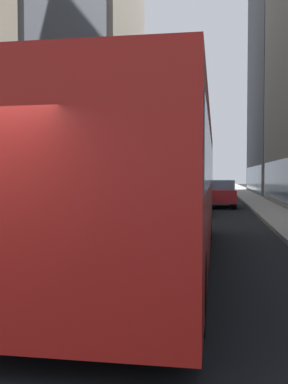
% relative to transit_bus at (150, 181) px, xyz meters
% --- Properties ---
extents(ground_plane, '(120.00, 120.00, 0.00)m').
position_rel_transit_bus_xyz_m(ground_plane, '(-1.20, 29.61, -1.78)').
color(ground_plane, black).
extents(sidewalk_left, '(2.40, 110.00, 0.15)m').
position_rel_transit_bus_xyz_m(sidewalk_left, '(-6.90, 29.61, -1.70)').
color(sidewalk_left, '#9E9991').
rests_on(sidewalk_left, ground).
extents(sidewalk_right, '(2.40, 110.00, 0.15)m').
position_rel_transit_bus_xyz_m(sidewalk_right, '(4.50, 29.61, -1.70)').
color(sidewalk_right, '#9E9991').
rests_on(sidewalk_right, ground).
extents(building_left_far, '(11.58, 16.94, 38.43)m').
position_rel_transit_bus_xyz_m(building_left_far, '(-13.10, 36.27, 17.43)').
color(building_left_far, '#A0937F').
rests_on(building_left_far, ground).
extents(transit_bus, '(2.78, 11.53, 3.05)m').
position_rel_transit_bus_xyz_m(transit_bus, '(0.00, 0.00, 0.00)').
color(transit_bus, red).
rests_on(transit_bus, ground).
extents(car_blue_hatchback, '(1.81, 4.05, 1.62)m').
position_rel_transit_bus_xyz_m(car_blue_hatchback, '(0.00, 21.68, -0.96)').
color(car_blue_hatchback, '#4C6BB7').
rests_on(car_blue_hatchback, ground).
extents(car_silver_sedan, '(1.83, 4.59, 1.62)m').
position_rel_transit_bus_xyz_m(car_silver_sedan, '(0.00, 12.16, -0.95)').
color(car_silver_sedan, '#B7BABF').
rests_on(car_silver_sedan, ground).
extents(car_grey_wagon, '(1.92, 4.39, 1.62)m').
position_rel_transit_bus_xyz_m(car_grey_wagon, '(-4.00, 36.04, -0.95)').
color(car_grey_wagon, slate).
rests_on(car_grey_wagon, ground).
extents(car_red_coupe, '(1.88, 4.22, 1.62)m').
position_rel_transit_bus_xyz_m(car_red_coupe, '(1.60, 17.14, -0.95)').
color(car_red_coupe, red).
rests_on(car_red_coupe, ground).
extents(box_truck, '(2.30, 7.50, 3.05)m').
position_rel_transit_bus_xyz_m(box_truck, '(-4.00, 22.56, -0.11)').
color(box_truck, '#A51919').
rests_on(box_truck, ground).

